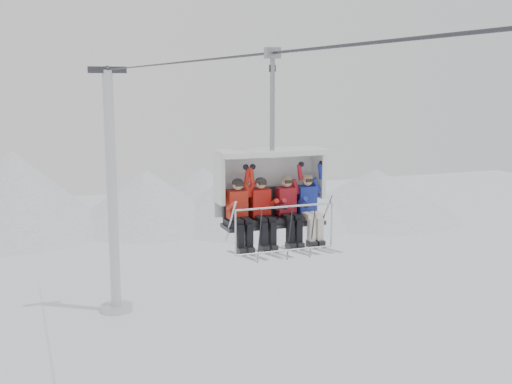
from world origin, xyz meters
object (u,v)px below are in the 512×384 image
object	(u,v)px
lift_tower_right	(113,210)
skier_far_right	(309,206)
chairlift_carrier	(270,184)
skier_far_left	(239,212)
skier_center_left	(262,210)
skier_center_right	(288,208)

from	to	relation	value
lift_tower_right	skier_far_right	distance (m)	23.53
lift_tower_right	chairlift_carrier	distance (m)	23.31
skier_far_left	skier_center_left	size ratio (longest dim) A/B	1.00
lift_tower_right	skier_far_right	size ratio (longest dim) A/B	7.99
skier_far_left	skier_far_right	size ratio (longest dim) A/B	1.00
skier_far_right	skier_center_left	bearing A→B (deg)	180.00
chairlift_carrier	skier_center_left	size ratio (longest dim) A/B	2.36
chairlift_carrier	skier_center_right	xyz separation A→B (m)	(0.29, -0.30, -0.46)
skier_center_right	skier_far_right	world-z (taller)	same
lift_tower_right	skier_center_left	xyz separation A→B (m)	(-0.28, -23.10, 4.41)
skier_far_right	lift_tower_right	bearing A→B (deg)	91.88
lift_tower_right	skier_far_left	xyz separation A→B (m)	(-0.78, -23.10, 4.41)
chairlift_carrier	skier_center_left	bearing A→B (deg)	-132.92
lift_tower_right	skier_far_left	world-z (taller)	lift_tower_right
chairlift_carrier	skier_far_left	xyz separation A→B (m)	(-0.78, -0.30, -0.46)
lift_tower_right	skier_center_right	world-z (taller)	lift_tower_right
lift_tower_right	skier_center_right	size ratio (longest dim) A/B	7.99
skier_center_left	skier_center_right	world-z (taller)	same
chairlift_carrier	skier_center_left	distance (m)	0.62
skier_far_left	skier_far_right	xyz separation A→B (m)	(1.53, 0.00, 0.00)
chairlift_carrier	skier_far_right	world-z (taller)	chairlift_carrier
skier_far_left	skier_center_right	size ratio (longest dim) A/B	1.00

